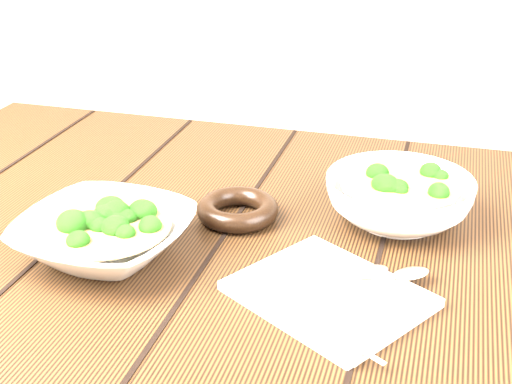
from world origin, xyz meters
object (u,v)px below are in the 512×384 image
(table, at_px, (242,311))
(soup_bowl_front, at_px, (105,234))
(trivet, at_px, (238,209))
(soup_bowl_back, at_px, (399,198))
(napkin, at_px, (329,294))

(table, xyz_separation_m, soup_bowl_front, (-0.14, -0.10, 0.15))
(soup_bowl_front, xyz_separation_m, trivet, (0.13, 0.14, -0.01))
(soup_bowl_back, bearing_deg, table, -153.09)
(trivet, height_order, napkin, trivet)
(soup_bowl_front, xyz_separation_m, napkin, (0.28, -0.02, -0.02))
(table, height_order, soup_bowl_back, soup_bowl_back)
(trivet, xyz_separation_m, napkin, (0.15, -0.16, -0.01))
(soup_bowl_front, distance_m, trivet, 0.19)
(napkin, bearing_deg, table, 171.40)
(soup_bowl_front, bearing_deg, table, 33.25)
(soup_bowl_back, distance_m, trivet, 0.22)
(napkin, bearing_deg, soup_bowl_front, -152.63)
(soup_bowl_back, distance_m, napkin, 0.22)
(table, distance_m, soup_bowl_back, 0.26)
(soup_bowl_back, xyz_separation_m, napkin, (-0.05, -0.21, -0.03))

